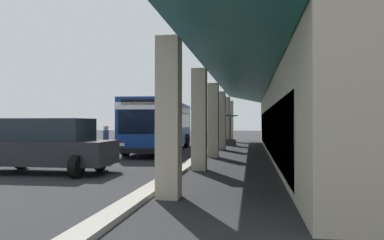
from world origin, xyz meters
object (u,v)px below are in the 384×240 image
at_px(transit_bus, 161,122).
at_px(parked_suv_charcoal, 46,145).
at_px(potted_palm, 230,138).
at_px(pedestrian, 106,141).

height_order(transit_bus, parked_suv_charcoal, transit_bus).
bearing_deg(potted_palm, pedestrian, -20.37).
height_order(transit_bus, pedestrian, transit_bus).
distance_m(parked_suv_charcoal, potted_palm, 17.82).
bearing_deg(pedestrian, transit_bus, 172.30).
bearing_deg(potted_palm, transit_bus, -31.70).
distance_m(transit_bus, parked_suv_charcoal, 10.61).
distance_m(transit_bus, potted_palm, 7.69).
xyz_separation_m(transit_bus, pedestrian, (6.73, -0.91, -0.89)).
relative_size(parked_suv_charcoal, pedestrian, 2.84).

